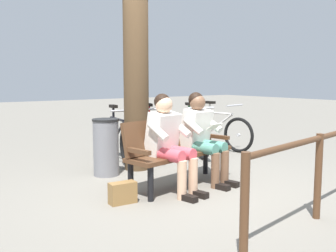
{
  "coord_description": "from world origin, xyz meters",
  "views": [
    {
      "loc": [
        2.99,
        3.83,
        1.38
      ],
      "look_at": [
        -0.01,
        -0.38,
        0.75
      ],
      "focal_mm": 41.78,
      "sensor_mm": 36.0,
      "label": 1
    }
  ],
  "objects_px": {
    "person_companion": "(169,138)",
    "bicycle_red": "(117,140)",
    "handbag": "(123,193)",
    "bicycle_silver": "(217,131)",
    "bicycle_blue": "(151,137)",
    "tree_trunk": "(136,44)",
    "bench": "(177,146)",
    "person_reading": "(202,133)",
    "litter_bin": "(106,147)",
    "bicycle_purple": "(192,135)"
  },
  "relations": [
    {
      "from": "person_companion",
      "to": "bicycle_red",
      "type": "bearing_deg",
      "value": -111.36
    },
    {
      "from": "bench",
      "to": "tree_trunk",
      "type": "distance_m",
      "value": 1.76
    },
    {
      "from": "tree_trunk",
      "to": "bicycle_purple",
      "type": "xyz_separation_m",
      "value": [
        -1.43,
        -0.42,
        -1.53
      ]
    },
    {
      "from": "handbag",
      "to": "litter_bin",
      "type": "bearing_deg",
      "value": -108.93
    },
    {
      "from": "person_reading",
      "to": "bicycle_red",
      "type": "xyz_separation_m",
      "value": [
        0.27,
        -1.86,
        -0.31
      ]
    },
    {
      "from": "handbag",
      "to": "bicycle_red",
      "type": "relative_size",
      "value": 0.18
    },
    {
      "from": "bench",
      "to": "person_companion",
      "type": "distance_m",
      "value": 0.4
    },
    {
      "from": "bicycle_silver",
      "to": "person_companion",
      "type": "bearing_deg",
      "value": -62.73
    },
    {
      "from": "handbag",
      "to": "litter_bin",
      "type": "xyz_separation_m",
      "value": [
        -0.43,
        -1.26,
        0.29
      ]
    },
    {
      "from": "tree_trunk",
      "to": "bicycle_red",
      "type": "xyz_separation_m",
      "value": [
        -0.03,
        -0.68,
        -1.53
      ]
    },
    {
      "from": "bench",
      "to": "tree_trunk",
      "type": "bearing_deg",
      "value": -103.27
    },
    {
      "from": "litter_bin",
      "to": "bicycle_red",
      "type": "xyz_separation_m",
      "value": [
        -0.59,
        -0.77,
        -0.05
      ]
    },
    {
      "from": "person_companion",
      "to": "person_reading",
      "type": "bearing_deg",
      "value": 179.95
    },
    {
      "from": "bench",
      "to": "bicycle_purple",
      "type": "bearing_deg",
      "value": -145.68
    },
    {
      "from": "bench",
      "to": "person_reading",
      "type": "xyz_separation_m",
      "value": [
        -0.34,
        0.1,
        0.16
      ]
    },
    {
      "from": "person_reading",
      "to": "handbag",
      "type": "xyz_separation_m",
      "value": [
        1.3,
        0.17,
        -0.54
      ]
    },
    {
      "from": "tree_trunk",
      "to": "bicycle_red",
      "type": "distance_m",
      "value": 1.68
    },
    {
      "from": "bicycle_silver",
      "to": "bicycle_blue",
      "type": "bearing_deg",
      "value": -103.32
    },
    {
      "from": "tree_trunk",
      "to": "litter_bin",
      "type": "height_order",
      "value": "tree_trunk"
    },
    {
      "from": "person_reading",
      "to": "litter_bin",
      "type": "xyz_separation_m",
      "value": [
        0.86,
        -1.09,
        -0.26
      ]
    },
    {
      "from": "person_reading",
      "to": "bicycle_silver",
      "type": "bearing_deg",
      "value": -148.18
    },
    {
      "from": "person_companion",
      "to": "bicycle_blue",
      "type": "relative_size",
      "value": 0.76
    },
    {
      "from": "bench",
      "to": "person_companion",
      "type": "xyz_separation_m",
      "value": [
        0.29,
        0.22,
        0.16
      ]
    },
    {
      "from": "tree_trunk",
      "to": "litter_bin",
      "type": "relative_size",
      "value": 4.65
    },
    {
      "from": "bench",
      "to": "litter_bin",
      "type": "xyz_separation_m",
      "value": [
        0.52,
        -0.99,
        -0.1
      ]
    },
    {
      "from": "person_companion",
      "to": "handbag",
      "type": "distance_m",
      "value": 0.86
    },
    {
      "from": "tree_trunk",
      "to": "bicycle_blue",
      "type": "bearing_deg",
      "value": -136.79
    },
    {
      "from": "bicycle_silver",
      "to": "bicycle_purple",
      "type": "relative_size",
      "value": 1.04
    },
    {
      "from": "bicycle_purple",
      "to": "bicycle_blue",
      "type": "xyz_separation_m",
      "value": [
        0.75,
        -0.23,
        0.0
      ]
    },
    {
      "from": "person_companion",
      "to": "bicycle_purple",
      "type": "bearing_deg",
      "value": -146.79
    },
    {
      "from": "bench",
      "to": "tree_trunk",
      "type": "height_order",
      "value": "tree_trunk"
    },
    {
      "from": "person_reading",
      "to": "bicycle_purple",
      "type": "distance_m",
      "value": 1.98
    },
    {
      "from": "person_reading",
      "to": "litter_bin",
      "type": "distance_m",
      "value": 1.42
    },
    {
      "from": "person_reading",
      "to": "bicycle_blue",
      "type": "height_order",
      "value": "person_reading"
    },
    {
      "from": "handbag",
      "to": "bicycle_silver",
      "type": "height_order",
      "value": "bicycle_silver"
    },
    {
      "from": "bicycle_silver",
      "to": "bicycle_red",
      "type": "distance_m",
      "value": 2.12
    },
    {
      "from": "bicycle_purple",
      "to": "bench",
      "type": "bearing_deg",
      "value": -25.51
    },
    {
      "from": "person_reading",
      "to": "bicycle_purple",
      "type": "relative_size",
      "value": 0.75
    },
    {
      "from": "litter_bin",
      "to": "person_companion",
      "type": "bearing_deg",
      "value": 100.93
    },
    {
      "from": "person_reading",
      "to": "bicycle_silver",
      "type": "relative_size",
      "value": 0.72
    },
    {
      "from": "litter_bin",
      "to": "bicycle_red",
      "type": "bearing_deg",
      "value": -127.5
    },
    {
      "from": "litter_bin",
      "to": "bicycle_blue",
      "type": "distance_m",
      "value": 1.44
    },
    {
      "from": "handbag",
      "to": "bicycle_blue",
      "type": "relative_size",
      "value": 0.19
    },
    {
      "from": "handbag",
      "to": "bicycle_red",
      "type": "bearing_deg",
      "value": -116.74
    },
    {
      "from": "tree_trunk",
      "to": "bicycle_silver",
      "type": "height_order",
      "value": "tree_trunk"
    },
    {
      "from": "person_companion",
      "to": "bicycle_blue",
      "type": "distance_m",
      "value": 2.21
    },
    {
      "from": "tree_trunk",
      "to": "bicycle_silver",
      "type": "relative_size",
      "value": 2.27
    },
    {
      "from": "bicycle_purple",
      "to": "handbag",
      "type": "bearing_deg",
      "value": -34.92
    },
    {
      "from": "handbag",
      "to": "bicycle_blue",
      "type": "height_order",
      "value": "bicycle_blue"
    },
    {
      "from": "person_reading",
      "to": "litter_bin",
      "type": "bearing_deg",
      "value": -62.86
    }
  ]
}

